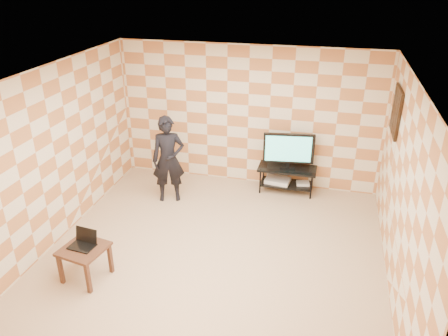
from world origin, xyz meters
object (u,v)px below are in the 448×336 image
(tv, at_px, (289,149))
(tv_stand, at_px, (287,174))
(person, at_px, (168,160))
(side_table, at_px, (84,253))

(tv, bearing_deg, tv_stand, 82.08)
(tv, bearing_deg, person, -158.52)
(side_table, bearing_deg, person, 81.75)
(person, bearing_deg, side_table, -118.22)
(side_table, relative_size, person, 0.41)
(tv, distance_m, person, 2.21)
(tv, bearing_deg, side_table, -126.86)
(side_table, bearing_deg, tv_stand, 53.16)
(tv, relative_size, side_table, 1.43)
(tv, height_order, side_table, tv)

